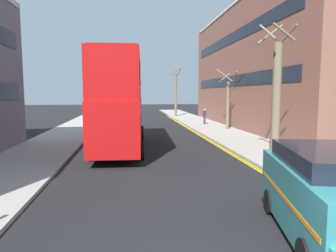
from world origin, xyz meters
The scene contains 11 objects.
sidewalk_right centered at (6.50, 16.00, 0.07)m, with size 4.00×80.00×0.14m, color #9E9991.
sidewalk_left centered at (-6.50, 16.00, 0.07)m, with size 4.00×80.00×0.14m, color #9E9991.
kerb_line_outer centered at (4.40, 14.00, 0.00)m, with size 0.10×56.00×0.01m, color yellow.
kerb_line_inner centered at (4.24, 14.00, 0.00)m, with size 0.10×56.00×0.01m, color yellow.
double_decker_bus_away centered at (-1.92, 15.08, 3.03)m, with size 3.14×10.90×5.64m.
taxi_minivan centered at (3.08, 2.44, 1.07)m, with size 2.91×5.11×2.12m.
pedestrian_far centered at (6.56, 27.59, 0.99)m, with size 0.34×0.22×1.62m.
street_tree_near centered at (5.86, 10.54, 3.25)m, with size 1.60×1.65×6.78m.
street_tree_mid centered at (5.20, 38.99, 3.50)m, with size 1.73×1.75×7.08m.
street_tree_far centered at (7.52, 22.92, 2.71)m, with size 1.91×1.94×5.45m.
townhouse_terrace_right centered at (13.50, 25.07, 6.04)m, with size 10.08×28.00×12.07m.
Camera 1 is at (-1.38, -3.67, 3.41)m, focal length 32.25 mm.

